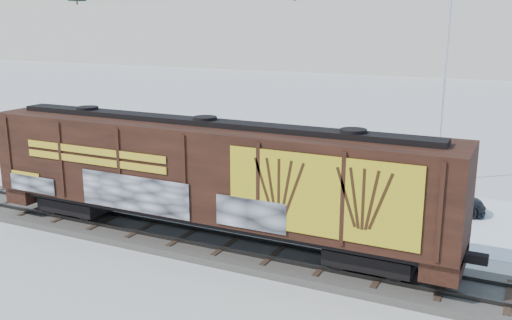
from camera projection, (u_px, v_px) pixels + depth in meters
The scene contains 8 objects.
ground at pixel (276, 259), 21.36m from camera, with size 500.00×500.00×0.00m, color white.
rail_track at pixel (276, 256), 21.33m from camera, with size 50.00×3.40×0.43m.
parking_strip at pixel (339, 203), 27.89m from camera, with size 40.00×8.00×0.03m, color white.
hopper_railcar at pixel (206, 172), 21.92m from camera, with size 19.18×3.06×4.66m.
flagpole at pixel (445, 101), 30.78m from camera, with size 2.30×0.90×12.10m.
car_silver at pixel (165, 175), 29.96m from camera, with size 1.82×4.53×1.54m, color #B3B6BB.
car_white at pixel (317, 180), 29.24m from camera, with size 1.56×4.48×1.48m, color white.
car_dark at pixel (436, 199), 26.39m from camera, with size 1.78×4.38×1.27m, color black.
Camera 1 is at (8.10, -18.15, 8.70)m, focal length 40.00 mm.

